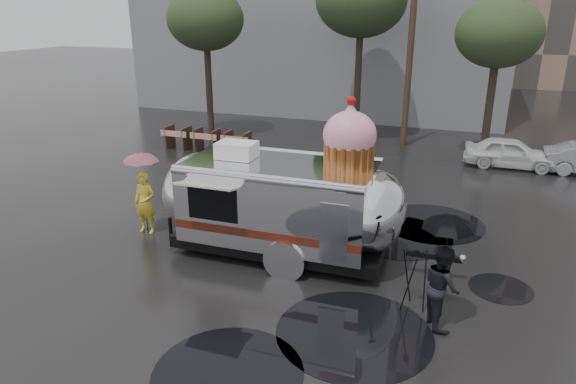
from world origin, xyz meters
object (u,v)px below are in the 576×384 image
at_px(person_right, 442,286).
at_px(airstream_trailer, 284,199).
at_px(tripod, 414,274).
at_px(person_left, 145,203).

bearing_deg(person_right, airstream_trailer, 39.87).
distance_m(airstream_trailer, tripod, 3.83).
height_order(airstream_trailer, tripod, airstream_trailer).
relative_size(person_right, tripod, 1.25).
relative_size(airstream_trailer, person_left, 4.49).
bearing_deg(tripod, person_left, 157.67).
height_order(airstream_trailer, person_left, airstream_trailer).
distance_m(airstream_trailer, person_right, 4.53).
bearing_deg(person_left, person_right, -14.93).
relative_size(person_left, tripod, 1.27).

